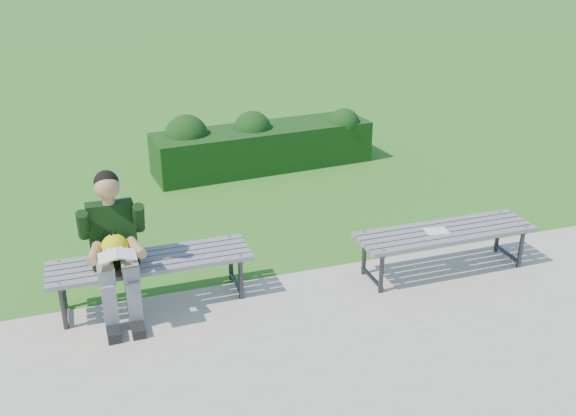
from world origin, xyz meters
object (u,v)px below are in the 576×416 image
object	(u,v)px
hedge	(258,144)
bench_left	(151,264)
seated_boy	(114,244)
paper_sheet	(437,231)
bench_right	(445,235)

from	to	relation	value
hedge	bench_left	bearing A→B (deg)	-120.90
seated_boy	paper_sheet	world-z (taller)	seated_boy
hedge	bench_right	distance (m)	3.73
bench_left	bench_right	distance (m)	2.85
paper_sheet	seated_boy	bearing A→B (deg)	175.70
bench_right	seated_boy	world-z (taller)	seated_boy
bench_left	bench_right	size ratio (longest dim) A/B	1.00
hedge	bench_left	distance (m)	3.85
bench_left	seated_boy	xyz separation A→B (m)	(-0.30, -0.09, 0.30)
hedge	bench_right	size ratio (longest dim) A/B	1.79
bench_right	seated_boy	bearing A→B (deg)	175.83
bench_left	paper_sheet	bearing A→B (deg)	-6.71
bench_right	paper_sheet	bearing A→B (deg)	180.00
bench_left	seated_boy	distance (m)	0.43
bench_left	seated_boy	size ratio (longest dim) A/B	1.37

